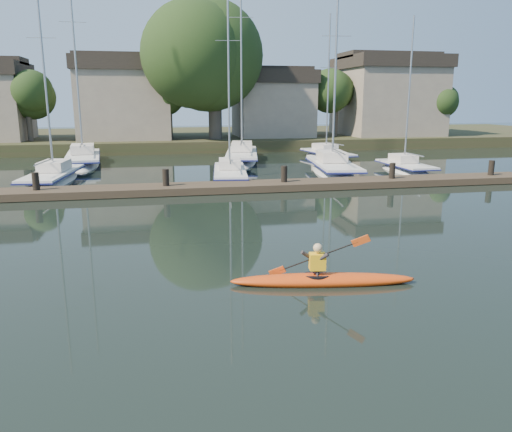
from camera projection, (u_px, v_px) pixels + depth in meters
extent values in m
plane|color=black|center=(309.00, 294.00, 11.87)|extent=(160.00, 160.00, 0.00)
ellipsoid|color=#DE5311|center=(323.00, 280.00, 12.48)|extent=(4.69, 1.34, 0.35)
cylinder|color=black|center=(317.00, 276.00, 12.44)|extent=(0.80, 0.80, 0.09)
imported|color=#2B2628|center=(317.00, 262.00, 12.36)|extent=(0.30, 0.40, 1.01)
cube|color=#EDAF16|center=(317.00, 261.00, 12.36)|extent=(0.43, 0.35, 0.41)
sphere|color=tan|center=(318.00, 248.00, 12.28)|extent=(0.23, 0.23, 0.23)
cube|color=#463928|center=(226.00, 187.00, 25.19)|extent=(34.00, 2.00, 0.35)
cylinder|color=black|center=(37.00, 192.00, 23.43)|extent=(0.32, 0.32, 1.80)
cylinder|color=black|center=(166.00, 187.00, 24.59)|extent=(0.32, 0.32, 1.80)
cylinder|color=black|center=(284.00, 183.00, 25.74)|extent=(0.32, 0.32, 1.80)
cylinder|color=black|center=(392.00, 180.00, 26.90)|extent=(0.32, 0.32, 1.80)
cylinder|color=black|center=(490.00, 176.00, 28.05)|extent=(0.32, 0.32, 1.80)
ellipsoid|color=white|center=(54.00, 188.00, 27.98)|extent=(2.83, 8.31, 1.82)
cube|color=white|center=(52.00, 173.00, 27.78)|extent=(2.59, 6.84, 0.13)
cube|color=navy|center=(52.00, 174.00, 27.80)|extent=(2.68, 7.01, 0.08)
cube|color=beige|center=(54.00, 165.00, 28.17)|extent=(1.57, 2.41, 0.53)
cylinder|color=#9EA0A5|center=(44.00, 65.00, 26.70)|extent=(0.12, 0.12, 11.50)
cylinder|color=#9EA0A5|center=(44.00, 162.00, 26.42)|extent=(0.39, 3.09, 0.08)
cylinder|color=#9EA0A5|center=(41.00, 38.00, 26.38)|extent=(1.53, 0.18, 0.03)
ellipsoid|color=white|center=(230.00, 184.00, 29.38)|extent=(2.88, 8.20, 1.69)
cube|color=white|center=(230.00, 170.00, 29.20)|extent=(2.61, 6.76, 0.12)
cube|color=navy|center=(230.00, 171.00, 29.22)|extent=(2.70, 6.92, 0.07)
cube|color=beige|center=(230.00, 163.00, 29.59)|extent=(1.52, 2.39, 0.49)
cylinder|color=#9EA0A5|center=(228.00, 67.00, 28.10)|extent=(0.11, 0.11, 11.60)
cylinder|color=#9EA0A5|center=(230.00, 160.00, 27.87)|extent=(0.46, 3.03, 0.07)
cylinder|color=#9EA0A5|center=(228.00, 41.00, 27.79)|extent=(1.42, 0.21, 0.03)
ellipsoid|color=white|center=(333.00, 179.00, 31.45)|extent=(3.50, 9.09, 2.10)
cube|color=white|center=(333.00, 164.00, 31.22)|extent=(3.17, 7.50, 0.16)
cube|color=navy|center=(333.00, 165.00, 31.24)|extent=(3.28, 7.69, 0.09)
cube|color=beige|center=(332.00, 156.00, 31.64)|extent=(1.87, 2.67, 0.61)
cylinder|color=#9EA0A5|center=(336.00, 61.00, 30.08)|extent=(0.13, 0.13, 12.18)
cylinder|color=#9EA0A5|center=(338.00, 152.00, 29.72)|extent=(0.54, 3.35, 0.09)
cylinder|color=#9EA0A5|center=(337.00, 36.00, 29.74)|extent=(1.76, 0.27, 0.03)
ellipsoid|color=white|center=(405.00, 176.00, 32.09)|extent=(1.90, 6.26, 1.70)
cube|color=white|center=(406.00, 164.00, 31.91)|extent=(1.81, 5.13, 0.12)
cube|color=navy|center=(406.00, 165.00, 31.92)|extent=(1.88, 5.26, 0.07)
cube|color=beige|center=(403.00, 158.00, 32.19)|extent=(1.26, 1.76, 0.49)
cylinder|color=#9EA0A5|center=(409.00, 92.00, 31.06)|extent=(0.11, 0.11, 8.93)
cylinder|color=#9EA0A5|center=(414.00, 154.00, 30.85)|extent=(0.08, 2.38, 0.07)
cylinder|color=#9EA0A5|center=(410.00, 74.00, 30.82)|extent=(1.43, 0.03, 0.03)
ellipsoid|color=white|center=(84.00, 169.00, 36.05)|extent=(3.32, 10.25, 2.13)
cube|color=white|center=(83.00, 155.00, 35.82)|extent=(3.03, 8.43, 0.16)
cube|color=navy|center=(83.00, 156.00, 35.84)|extent=(3.14, 8.64, 0.09)
cube|color=beige|center=(83.00, 149.00, 36.29)|extent=(1.83, 2.96, 0.62)
cylinder|color=#9EA0A5|center=(75.00, 49.00, 34.43)|extent=(0.13, 0.13, 14.54)
cylinder|color=#9EA0A5|center=(81.00, 144.00, 34.21)|extent=(0.46, 3.82, 0.09)
cylinder|color=#9EA0A5|center=(73.00, 22.00, 34.04)|extent=(1.78, 0.21, 0.03)
ellipsoid|color=white|center=(242.00, 166.00, 38.03)|extent=(4.35, 11.34, 2.11)
cube|color=white|center=(242.00, 152.00, 37.80)|extent=(3.87, 9.35, 0.16)
cube|color=navy|center=(242.00, 154.00, 37.82)|extent=(4.00, 9.59, 0.09)
cube|color=beige|center=(242.00, 146.00, 38.35)|extent=(2.10, 3.34, 0.61)
cylinder|color=#9EA0A5|center=(241.00, 44.00, 36.34)|extent=(0.13, 0.13, 15.54)
cylinder|color=#9EA0A5|center=(241.00, 142.00, 35.98)|extent=(0.87, 4.16, 0.09)
cylinder|color=#9EA0A5|center=(241.00, 17.00, 35.92)|extent=(1.75, 0.36, 0.03)
ellipsoid|color=white|center=(327.00, 163.00, 39.24)|extent=(2.97, 7.61, 1.76)
cube|color=white|center=(327.00, 152.00, 39.05)|extent=(2.69, 6.28, 0.13)
cube|color=navy|center=(327.00, 153.00, 39.07)|extent=(2.79, 6.44, 0.07)
cube|color=beige|center=(325.00, 147.00, 39.38)|extent=(1.58, 2.24, 0.51)
cylinder|color=#9EA0A5|center=(328.00, 84.00, 38.09)|extent=(0.11, 0.11, 10.19)
cylinder|color=#9EA0A5|center=(335.00, 144.00, 37.86)|extent=(0.47, 2.80, 0.07)
cylinder|color=#9EA0A5|center=(329.00, 68.00, 37.81)|extent=(1.47, 0.24, 0.03)
cube|color=#2A351A|center=(187.00, 138.00, 53.75)|extent=(90.00, 24.00, 1.00)
cube|color=gray|center=(125.00, 105.00, 46.07)|extent=(8.00, 8.00, 6.00)
cube|color=#2B251F|center=(123.00, 65.00, 45.25)|extent=(8.40, 8.40, 1.20)
cube|color=gray|center=(272.00, 110.00, 48.88)|extent=(7.00, 7.00, 5.00)
cube|color=#2B251F|center=(273.00, 77.00, 48.18)|extent=(7.35, 7.35, 1.20)
cube|color=gray|center=(386.00, 102.00, 51.02)|extent=(9.00, 9.00, 6.50)
cube|color=#2B251F|center=(389.00, 63.00, 50.15)|extent=(9.45, 9.45, 1.20)
cylinder|color=#443E36|center=(215.00, 111.00, 44.86)|extent=(1.20, 1.20, 5.00)
sphere|color=black|center=(214.00, 53.00, 43.73)|extent=(8.50, 8.50, 8.50)
cylinder|color=#443E36|center=(29.00, 124.00, 42.97)|extent=(0.48, 0.48, 3.00)
sphere|color=black|center=(26.00, 94.00, 42.40)|extent=(3.40, 3.40, 3.40)
cylinder|color=#443E36|center=(170.00, 124.00, 44.82)|extent=(0.38, 0.38, 2.80)
sphere|color=black|center=(169.00, 99.00, 44.32)|extent=(2.72, 2.72, 2.72)
cylinder|color=#443E36|center=(335.00, 120.00, 48.81)|extent=(0.50, 0.50, 3.20)
sphere|color=black|center=(336.00, 92.00, 48.21)|extent=(3.57, 3.57, 3.57)
cylinder|color=#443E36|center=(436.00, 123.00, 49.37)|extent=(0.41, 0.41, 2.60)
sphere|color=black|center=(438.00, 100.00, 48.88)|extent=(2.89, 2.89, 2.89)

